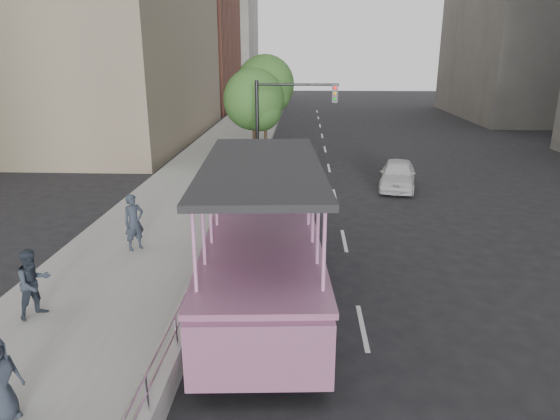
% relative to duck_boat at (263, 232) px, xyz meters
% --- Properties ---
extents(ground, '(160.00, 160.00, 0.00)m').
position_rel_duck_boat_xyz_m(ground, '(1.67, -0.84, -1.43)').
color(ground, black).
extents(sidewalk, '(5.50, 80.00, 0.30)m').
position_rel_duck_boat_xyz_m(sidewalk, '(-4.08, 9.16, -1.28)').
color(sidewalk, '#9B9B96').
rests_on(sidewalk, ground).
extents(kerb_wall, '(0.24, 30.00, 0.36)m').
position_rel_duck_boat_xyz_m(kerb_wall, '(-1.45, 1.16, -0.95)').
color(kerb_wall, '#A4A49F').
rests_on(kerb_wall, sidewalk).
extents(guardrail, '(0.07, 22.00, 0.71)m').
position_rel_duck_boat_xyz_m(guardrail, '(-1.45, 1.16, -0.29)').
color(guardrail, silver).
rests_on(guardrail, kerb_wall).
extents(duck_boat, '(3.55, 11.76, 3.85)m').
position_rel_duck_boat_xyz_m(duck_boat, '(0.00, 0.00, 0.00)').
color(duck_boat, black).
rests_on(duck_boat, ground).
extents(car, '(2.51, 4.43, 1.42)m').
position_rel_duck_boat_xyz_m(car, '(5.87, 10.70, -0.72)').
color(car, silver).
rests_on(car, ground).
extents(pedestrian_near, '(0.80, 0.81, 1.88)m').
position_rel_duck_boat_xyz_m(pedestrian_near, '(-4.33, 1.27, -0.19)').
color(pedestrian_near, '#2A313E').
rests_on(pedestrian_near, sidewalk).
extents(pedestrian_mid, '(1.01, 1.07, 1.74)m').
position_rel_duck_boat_xyz_m(pedestrian_mid, '(-5.34, -3.13, -0.26)').
color(pedestrian_mid, '#2A313E').
rests_on(pedestrian_mid, sidewalk).
extents(parking_sign, '(0.15, 0.61, 2.76)m').
position_rel_duck_boat_xyz_m(parking_sign, '(-1.08, 5.85, 0.30)').
color(parking_sign, black).
rests_on(parking_sign, ground).
extents(traffic_signal, '(4.20, 0.32, 5.20)m').
position_rel_duck_boat_xyz_m(traffic_signal, '(-0.03, 11.66, 2.07)').
color(traffic_signal, black).
rests_on(traffic_signal, ground).
extents(street_tree_near, '(3.52, 3.52, 5.72)m').
position_rel_duck_boat_xyz_m(street_tree_near, '(-1.63, 15.09, 2.39)').
color(street_tree_near, '#3A281A').
rests_on(street_tree_near, ground).
extents(street_tree_far, '(3.97, 3.97, 6.45)m').
position_rel_duck_boat_xyz_m(street_tree_far, '(-1.43, 21.09, 2.88)').
color(street_tree_far, '#3A281A').
rests_on(street_tree_far, ground).
extents(midrise_stone_b, '(16.00, 14.00, 20.00)m').
position_rel_duck_boat_xyz_m(midrise_stone_b, '(-14.33, 63.16, 8.57)').
color(midrise_stone_b, gray).
rests_on(midrise_stone_b, ground).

